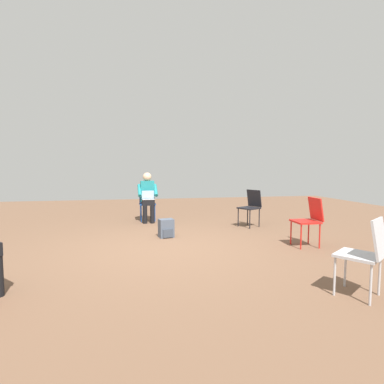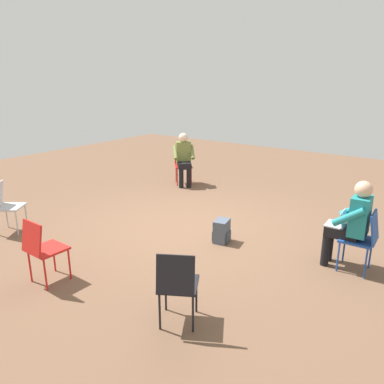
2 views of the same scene
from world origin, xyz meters
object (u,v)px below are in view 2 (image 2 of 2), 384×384
Objects in this scene: chair_southwest at (183,163)px; backpack_near_laptop_user at (222,232)px; chair_north at (363,237)px; person_with_laptop at (351,220)px; chair_east at (42,247)px; chair_northeast at (177,283)px; chair_southeast at (5,203)px; person_in_olive at (184,156)px.

chair_southwest is 3.56m from backpack_near_laptop_user.
person_with_laptop reaches higher than chair_north.
chair_southwest is 4.90m from person_with_laptop.
backpack_near_laptop_user is at bearing 65.50° from chair_east.
person_with_laptop reaches higher than chair_southwest.
chair_northeast and chair_north have the same top height.
person_with_laptop is at bearing 77.74° from chair_southeast.
person_with_laptop is at bearing 90.00° from chair_north.
chair_southeast is 0.69× the size of person_in_olive.
chair_southwest is at bearing -90.00° from person_in_olive.
chair_east is 4.85m from person_in_olive.
chair_east is at bearing 38.42° from chair_southeast.
person_with_laptop reaches higher than backpack_near_laptop_user.
chair_southeast is (4.17, -0.52, 0.00)m from chair_southwest.
chair_southeast is at bearing 109.82° from chair_north.
chair_southwest is at bearing 62.22° from person_with_laptop.
person_in_olive is at bearing 90.00° from chair_southwest.
person_with_laptop is 4.75m from person_in_olive.
backpack_near_laptop_user is (2.28, 2.48, -0.54)m from person_in_olive.
chair_northeast is 2.65m from chair_north.
person_in_olive is (-2.00, -4.47, 0.20)m from chair_north.
chair_north is (2.12, 4.58, 0.00)m from chair_southwest.
chair_northeast is 1.00× the size of chair_north.
chair_north is 2.03m from backpack_near_laptop_user.
chair_east is 2.65m from backpack_near_laptop_user.
chair_northeast is at bearing 149.71° from chair_north.
backpack_near_laptop_user is (2.41, 2.60, -0.34)m from chair_southwest.
backpack_near_laptop_user is (-2.05, -0.73, -0.34)m from chair_northeast.
person_in_olive is at bearing 63.85° from chair_north.
chair_north reaches higher than backpack_near_laptop_user.
person_in_olive is at bearing 96.99° from chair_northeast.
chair_southeast is 3.60m from backpack_near_laptop_user.
chair_southeast is (2.05, -5.11, 0.00)m from chair_north.
chair_southwest is 4.20m from chair_southeast.
chair_north is 0.69× the size of person_in_olive.
chair_southwest is 1.00× the size of chair_northeast.
chair_northeast reaches higher than backpack_near_laptop_user.
person_with_laptop is (-2.04, 4.94, 0.20)m from chair_southeast.
backpack_near_laptop_user is (-2.37, 1.13, -0.34)m from chair_east.
chair_northeast is at bearing 152.99° from person_with_laptop.
person_in_olive is at bearing -132.59° from backpack_near_laptop_user.
person_in_olive is (-4.05, 0.64, 0.20)m from chair_southeast.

